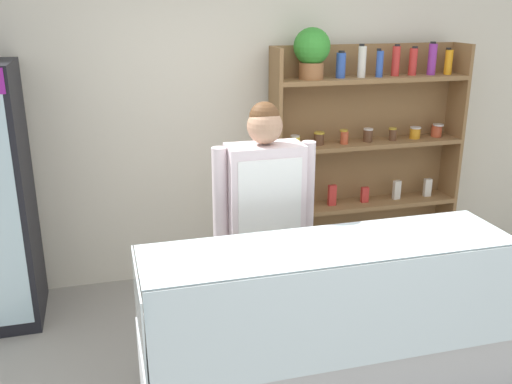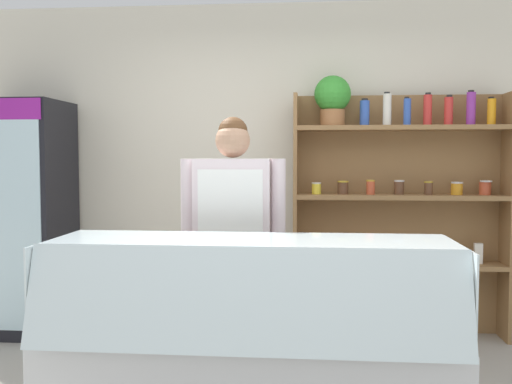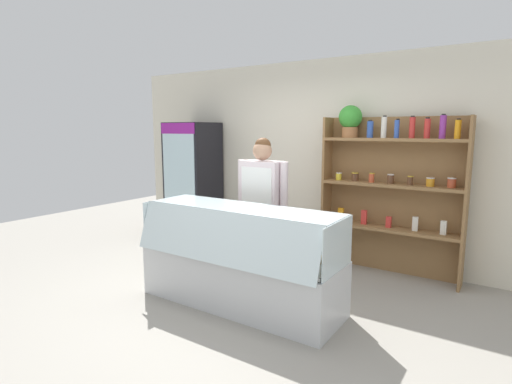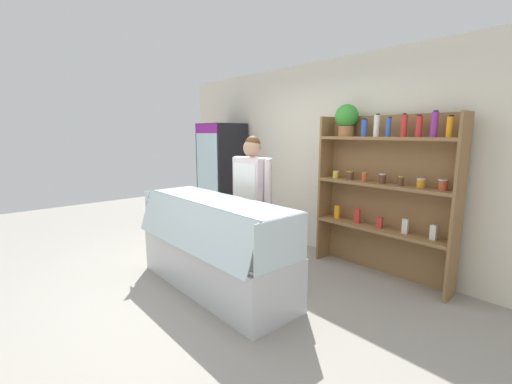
# 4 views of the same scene
# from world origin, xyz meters

# --- Properties ---
(ground_plane) EXTENTS (12.00, 12.00, 0.00)m
(ground_plane) POSITION_xyz_m (0.00, 0.00, 0.00)
(ground_plane) COLOR gray
(back_wall) EXTENTS (6.80, 0.10, 2.70)m
(back_wall) POSITION_xyz_m (0.00, 1.98, 1.35)
(back_wall) COLOR silver
(back_wall) RESTS_ON ground
(drinks_fridge) EXTENTS (0.72, 0.64, 1.88)m
(drinks_fridge) POSITION_xyz_m (-2.13, 1.56, 0.94)
(drinks_fridge) COLOR black
(drinks_fridge) RESTS_ON ground
(shelving_unit) EXTENTS (1.67, 0.29, 2.06)m
(shelving_unit) POSITION_xyz_m (0.84, 1.74, 1.18)
(shelving_unit) COLOR olive
(shelving_unit) RESTS_ON ground
(deli_display_case) EXTENTS (2.09, 0.75, 1.01)m
(deli_display_case) POSITION_xyz_m (-0.11, 0.00, 0.31)
(deli_display_case) COLOR silver
(deli_display_case) RESTS_ON ground
(shop_clerk) EXTENTS (0.67, 0.25, 1.68)m
(shop_clerk) POSITION_xyz_m (-0.28, 0.70, 1.00)
(shop_clerk) COLOR #2D2D38
(shop_clerk) RESTS_ON ground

